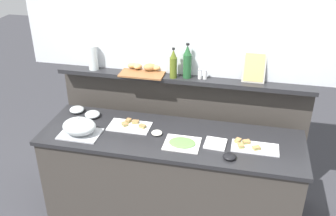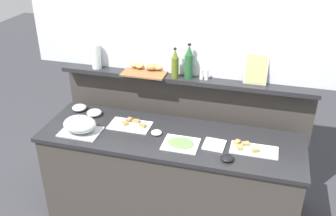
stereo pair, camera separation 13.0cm
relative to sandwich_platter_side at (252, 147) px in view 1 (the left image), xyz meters
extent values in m
plane|color=#38383D|center=(-0.67, 0.63, -0.90)|extent=(12.00, 12.00, 0.00)
cube|color=#3D3833|center=(-0.67, 0.03, -0.47)|extent=(2.17, 0.65, 0.86)
cube|color=#232326|center=(-0.67, 0.03, -0.03)|extent=(2.21, 0.69, 0.03)
cube|color=#3D3833|center=(-0.67, 0.55, -0.30)|extent=(2.33, 0.08, 1.21)
cube|color=#232326|center=(-0.67, 0.50, 0.32)|extent=(2.33, 0.22, 0.04)
cube|color=silver|center=(0.02, 0.00, 0.00)|extent=(0.37, 0.18, 0.01)
cube|color=#B7844C|center=(-0.12, 0.05, 0.01)|extent=(0.06, 0.07, 0.01)
cube|color=#66994C|center=(-0.12, 0.05, 0.01)|extent=(0.06, 0.07, 0.01)
cube|color=#B7844C|center=(-0.12, 0.05, 0.02)|extent=(0.06, 0.07, 0.01)
cube|color=#B7844C|center=(-0.09, -0.02, 0.01)|extent=(0.06, 0.07, 0.01)
cube|color=#66994C|center=(-0.09, -0.02, 0.01)|extent=(0.06, 0.07, 0.01)
cube|color=#B7844C|center=(-0.09, -0.02, 0.02)|extent=(0.06, 0.07, 0.01)
cube|color=#B7844C|center=(-0.05, 0.04, 0.01)|extent=(0.07, 0.06, 0.01)
cube|color=#66994C|center=(-0.05, 0.04, 0.01)|extent=(0.07, 0.06, 0.01)
cube|color=#B7844C|center=(-0.05, 0.04, 0.02)|extent=(0.07, 0.06, 0.01)
cube|color=#B7844C|center=(0.03, -0.03, 0.01)|extent=(0.07, 0.06, 0.01)
cube|color=#66994C|center=(0.03, -0.03, 0.01)|extent=(0.07, 0.06, 0.01)
cube|color=#B7844C|center=(0.03, -0.03, 0.02)|extent=(0.07, 0.06, 0.01)
cube|color=white|center=(-1.06, 0.10, 0.00)|extent=(0.36, 0.21, 0.01)
cube|color=#AD7A47|center=(-1.09, 0.16, 0.01)|extent=(0.05, 0.06, 0.01)
cube|color=#66994C|center=(-1.09, 0.16, 0.01)|extent=(0.05, 0.06, 0.01)
cube|color=#AD7A47|center=(-1.09, 0.16, 0.02)|extent=(0.05, 0.06, 0.01)
cube|color=#AD7A47|center=(-1.10, 0.10, 0.01)|extent=(0.07, 0.07, 0.01)
cube|color=#66994C|center=(-1.10, 0.10, 0.01)|extent=(0.07, 0.07, 0.01)
cube|color=#AD7A47|center=(-1.10, 0.10, 0.02)|extent=(0.07, 0.07, 0.01)
cube|color=#AD7A47|center=(-0.94, 0.10, 0.01)|extent=(0.07, 0.06, 0.01)
cube|color=#66994C|center=(-0.94, 0.10, 0.01)|extent=(0.07, 0.06, 0.01)
cube|color=#AD7A47|center=(-0.94, 0.10, 0.02)|extent=(0.07, 0.06, 0.01)
cube|color=#AD7A47|center=(-1.02, 0.15, 0.01)|extent=(0.06, 0.04, 0.01)
cube|color=#66994C|center=(-1.02, 0.15, 0.01)|extent=(0.06, 0.04, 0.01)
cube|color=#AD7A47|center=(-1.02, 0.15, 0.02)|extent=(0.06, 0.04, 0.01)
cube|color=white|center=(-0.56, -0.07, 0.00)|extent=(0.29, 0.24, 0.01)
ellipsoid|color=#66994C|center=(-0.56, -0.07, 0.01)|extent=(0.22, 0.17, 0.01)
cube|color=#B7BABF|center=(-1.42, -0.11, 0.00)|extent=(0.34, 0.24, 0.01)
ellipsoid|color=silver|center=(-1.42, -0.11, 0.07)|extent=(0.28, 0.23, 0.14)
sphere|color=#B7BABF|center=(-1.42, -0.11, 0.15)|extent=(0.02, 0.02, 0.02)
ellipsoid|color=silver|center=(-1.62, 0.25, 0.02)|extent=(0.13, 0.13, 0.05)
ellipsoid|color=#599959|center=(-1.62, 0.25, 0.01)|extent=(0.10, 0.10, 0.03)
ellipsoid|color=silver|center=(-1.44, 0.19, 0.02)|extent=(0.14, 0.14, 0.06)
ellipsoid|color=#F28C4C|center=(-1.44, 0.19, 0.01)|extent=(0.11, 0.11, 0.03)
ellipsoid|color=silver|center=(-0.79, 0.03, 0.01)|extent=(0.09, 0.09, 0.03)
ellipsoid|color=black|center=(-0.17, -0.19, 0.01)|extent=(0.10, 0.10, 0.04)
cube|color=white|center=(-0.29, -0.02, 0.00)|extent=(0.18, 0.18, 0.02)
cylinder|color=#56661E|center=(-0.74, 0.44, 0.44)|extent=(0.06, 0.06, 0.19)
cone|color=#56661E|center=(-0.74, 0.44, 0.57)|extent=(0.05, 0.05, 0.07)
cylinder|color=black|center=(-0.74, 0.44, 0.61)|extent=(0.03, 0.03, 0.02)
cylinder|color=#23562D|center=(-0.62, 0.47, 0.45)|extent=(0.08, 0.08, 0.22)
cone|color=#23562D|center=(-0.62, 0.47, 0.60)|extent=(0.06, 0.06, 0.08)
cylinder|color=black|center=(-0.62, 0.47, 0.65)|extent=(0.03, 0.03, 0.02)
cylinder|color=white|center=(-0.51, 0.47, 0.38)|extent=(0.03, 0.03, 0.08)
cylinder|color=#B7BABF|center=(-0.51, 0.47, 0.43)|extent=(0.03, 0.03, 0.01)
cylinder|color=white|center=(-0.46, 0.47, 0.38)|extent=(0.03, 0.03, 0.08)
cylinder|color=#B7BABF|center=(-0.46, 0.47, 0.43)|extent=(0.03, 0.03, 0.01)
cube|color=brown|center=(-1.03, 0.47, 0.35)|extent=(0.40, 0.26, 0.02)
ellipsoid|color=#AD7A47|center=(-0.97, 0.53, 0.39)|extent=(0.16, 0.16, 0.07)
ellipsoid|color=tan|center=(-1.13, 0.56, 0.39)|extent=(0.17, 0.17, 0.06)
ellipsoid|color=tan|center=(-1.10, 0.55, 0.39)|extent=(0.09, 0.14, 0.06)
ellipsoid|color=tan|center=(-0.97, 0.55, 0.39)|extent=(0.16, 0.12, 0.06)
ellipsoid|color=tan|center=(-0.95, 0.55, 0.39)|extent=(0.18, 0.15, 0.06)
cube|color=#B2AD9E|center=(-0.05, 0.51, 0.48)|extent=(0.20, 0.08, 0.27)
cube|color=#E0B766|center=(-0.05, 0.50, 0.48)|extent=(0.17, 0.07, 0.24)
cylinder|color=silver|center=(-1.51, 0.47, 0.46)|extent=(0.09, 0.09, 0.23)
camera|label=1|loc=(-0.10, -2.62, 1.68)|focal=40.69mm
camera|label=2|loc=(0.03, -2.59, 1.68)|focal=40.69mm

